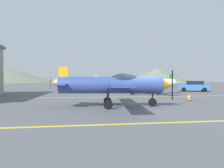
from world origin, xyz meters
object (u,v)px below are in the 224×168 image
(airplane_near, at_px, (115,84))
(airplane_far, at_px, (75,82))
(traffic_cone_side, at_px, (189,97))
(car_sedan, at_px, (194,86))
(airplane_mid, at_px, (150,83))
(airplane_back, at_px, (128,82))

(airplane_near, xyz_separation_m, airplane_far, (-3.44, 18.28, 0.00))
(airplane_far, xyz_separation_m, traffic_cone_side, (10.07, -15.38, -1.12))
(car_sedan, height_order, traffic_cone_side, car_sedan)
(airplane_mid, distance_m, car_sedan, 9.82)
(airplane_near, height_order, airplane_far, same)
(airplane_near, distance_m, airplane_mid, 12.11)
(airplane_near, relative_size, traffic_cone_side, 14.14)
(airplane_mid, distance_m, airplane_far, 12.14)
(airplane_far, xyz_separation_m, car_sedan, (18.00, -3.08, -0.56))
(airplane_near, distance_m, airplane_far, 18.60)
(airplane_mid, distance_m, traffic_cone_side, 7.77)
(car_sedan, bearing_deg, airplane_far, 170.30)
(airplane_mid, height_order, airplane_far, same)
(airplane_near, distance_m, traffic_cone_side, 7.32)
(airplane_far, bearing_deg, airplane_near, -79.34)
(traffic_cone_side, bearing_deg, car_sedan, 57.19)
(airplane_near, xyz_separation_m, airplane_mid, (5.93, 10.56, 0.00))
(airplane_far, bearing_deg, traffic_cone_side, -56.79)
(airplane_back, bearing_deg, car_sedan, -57.55)
(car_sedan, distance_m, traffic_cone_side, 14.65)
(airplane_mid, bearing_deg, car_sedan, 28.30)
(traffic_cone_side, bearing_deg, airplane_near, -156.38)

